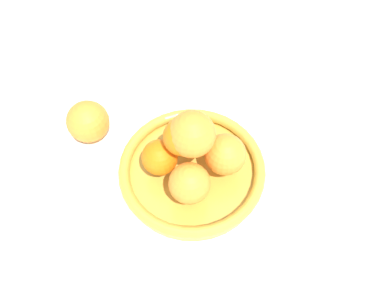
# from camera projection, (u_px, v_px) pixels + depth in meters

# --- Properties ---
(ground_plane) EXTENTS (4.00, 4.00, 0.00)m
(ground_plane) POSITION_uv_depth(u_px,v_px,m) (192.00, 175.00, 0.72)
(ground_plane) COLOR white
(fruit_bowl) EXTENTS (0.27, 0.27, 0.04)m
(fruit_bowl) POSITION_uv_depth(u_px,v_px,m) (192.00, 170.00, 0.70)
(fruit_bowl) COLOR gold
(fruit_bowl) RESTS_ON ground_plane
(orange_pile) EXTENTS (0.16, 0.15, 0.14)m
(orange_pile) POSITION_uv_depth(u_px,v_px,m) (193.00, 148.00, 0.64)
(orange_pile) COLOR orange
(orange_pile) RESTS_ON fruit_bowl
(stray_orange) EXTENTS (0.08, 0.08, 0.08)m
(stray_orange) POSITION_uv_depth(u_px,v_px,m) (88.00, 122.00, 0.74)
(stray_orange) COLOR orange
(stray_orange) RESTS_ON ground_plane
(napkin_folded) EXTENTS (0.21, 0.21, 0.01)m
(napkin_folded) POSITION_uv_depth(u_px,v_px,m) (326.00, 244.00, 0.64)
(napkin_folded) COLOR silver
(napkin_folded) RESTS_ON ground_plane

